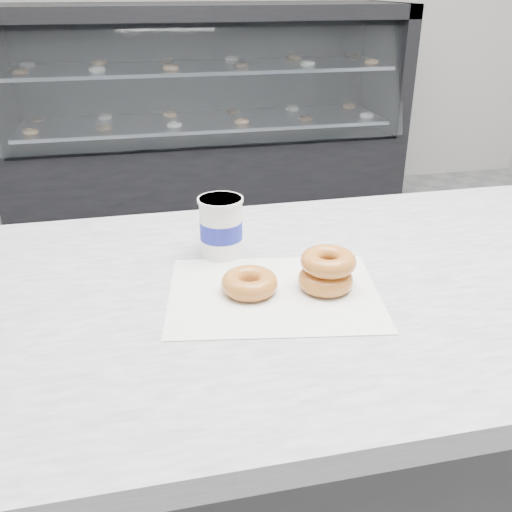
# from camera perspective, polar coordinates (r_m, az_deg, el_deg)

# --- Properties ---
(ground) EXTENTS (5.00, 5.00, 0.00)m
(ground) POSITION_cam_1_polar(r_m,az_deg,el_deg) (2.01, 4.10, -16.89)
(ground) COLOR #97979A
(ground) RESTS_ON ground
(counter) EXTENTS (3.06, 0.76, 0.90)m
(counter) POSITION_cam_1_polar(r_m,az_deg,el_deg) (1.30, 12.61, -19.40)
(counter) COLOR #333335
(counter) RESTS_ON ground
(display_case) EXTENTS (2.40, 0.74, 1.25)m
(display_case) POSITION_cam_1_polar(r_m,az_deg,el_deg) (3.66, -5.13, 11.94)
(display_case) COLOR black
(display_case) RESTS_ON ground
(wax_paper) EXTENTS (0.38, 0.31, 0.00)m
(wax_paper) POSITION_cam_1_polar(r_m,az_deg,el_deg) (0.93, 1.79, -3.75)
(wax_paper) COLOR silver
(wax_paper) RESTS_ON counter
(donut_single) EXTENTS (0.10, 0.10, 0.03)m
(donut_single) POSITION_cam_1_polar(r_m,az_deg,el_deg) (0.93, -0.65, -2.70)
(donut_single) COLOR #B66632
(donut_single) RESTS_ON wax_paper
(donut_stack) EXTENTS (0.13, 0.13, 0.06)m
(donut_stack) POSITION_cam_1_polar(r_m,az_deg,el_deg) (0.94, 7.10, -1.45)
(donut_stack) COLOR #B66632
(donut_stack) RESTS_ON wax_paper
(coffee_cup) EXTENTS (0.09, 0.09, 0.11)m
(coffee_cup) POSITION_cam_1_polar(r_m,az_deg,el_deg) (1.04, -3.51, 2.98)
(coffee_cup) COLOR white
(coffee_cup) RESTS_ON counter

